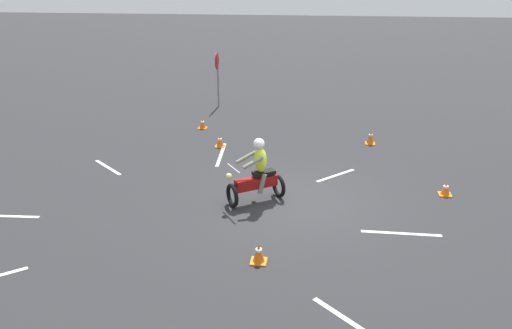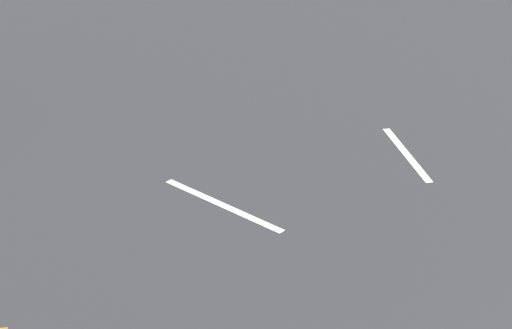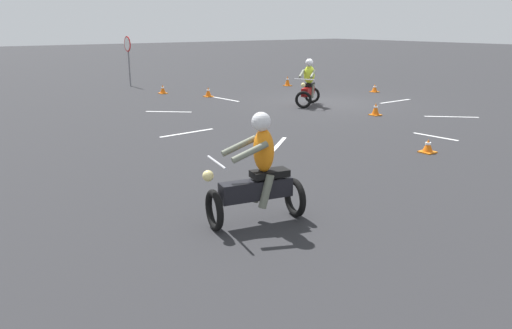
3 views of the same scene
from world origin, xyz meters
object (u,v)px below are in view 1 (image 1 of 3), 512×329
Objects in this scene: traffic_cone_near_left at (202,124)px; traffic_cone_far_right at (370,138)px; motorcycle_rider_foreground at (257,175)px; traffic_cone_far_center at (446,189)px; stop_sign at (217,69)px; traffic_cone_far_left at (220,141)px; traffic_cone_near_right at (259,253)px.

traffic_cone_near_left is 0.79× the size of traffic_cone_far_right.
motorcycle_rider_foreground is 4.92m from traffic_cone_far_center.
motorcycle_rider_foreground is 0.72× the size of stop_sign.
traffic_cone_near_left is (6.00, 2.85, -0.55)m from motorcycle_rider_foreground.
motorcycle_rider_foreground is 5.94m from traffic_cone_far_right.
traffic_cone_near_right is at bearing -162.24° from traffic_cone_far_left.
traffic_cone_near_right is (-8.81, -3.26, 0.02)m from traffic_cone_near_left.
traffic_cone_near_left is 9.10m from traffic_cone_far_center.
traffic_cone_far_left is (-1.96, -1.06, 0.01)m from traffic_cone_near_left.
traffic_cone_near_right reaches higher than traffic_cone_near_left.
motorcycle_rider_foreground reaches higher than traffic_cone_far_left.
traffic_cone_near_left is at bearing 28.46° from traffic_cone_far_left.
motorcycle_rider_foreground reaches higher than traffic_cone_near_right.
traffic_cone_far_right is at bearing -99.40° from traffic_cone_near_left.
traffic_cone_far_right is (-1.00, -6.02, 0.05)m from traffic_cone_near_left.
traffic_cone_near_right is 1.19× the size of traffic_cone_far_center.
stop_sign reaches higher than traffic_cone_far_left.
traffic_cone_far_left is at bearing -151.54° from traffic_cone_near_left.
traffic_cone_near_left reaches higher than traffic_cone_far_center.
traffic_cone_near_left is at bearing 56.94° from traffic_cone_far_center.
traffic_cone_far_right is (-4.30, -6.11, -1.41)m from stop_sign.
traffic_cone_far_left is at bearing 101.05° from traffic_cone_far_right.
stop_sign is 5.58m from traffic_cone_far_left.
stop_sign is at bearing 43.05° from traffic_cone_far_center.
traffic_cone_near_right is (-12.11, -3.35, -1.44)m from stop_sign.
traffic_cone_far_right is 5.05m from traffic_cone_far_left.
traffic_cone_near_right is 7.19m from traffic_cone_far_left.
traffic_cone_far_center is at bearing -136.95° from stop_sign.
traffic_cone_far_left is at bearing 65.43° from traffic_cone_far_center.
traffic_cone_near_right is at bearing 153.69° from motorcycle_rider_foreground.
motorcycle_rider_foreground reaches higher than traffic_cone_far_center.
traffic_cone_far_right reaches higher than traffic_cone_far_center.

